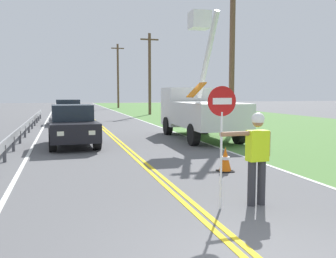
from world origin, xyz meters
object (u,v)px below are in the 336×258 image
Objects in this scene: utility_pole_near at (232,47)px; utility_pole_mid at (150,72)px; flagger_worker at (257,153)px; traffic_cone_lead at (225,160)px; oncoming_sedan_second at (68,112)px; utility_pole_far at (118,75)px; stop_sign_paddle at (222,120)px; oncoming_sedan_nearest at (73,126)px; utility_bucket_truck at (197,109)px.

utility_pole_mid is at bearing 89.99° from utility_pole_near.
flagger_worker is 12.84m from utility_pole_near.
traffic_cone_lead is (-4.07, -27.25, -3.84)m from utility_pole_mid.
oncoming_sedan_second is 27.44m from utility_pole_far.
stop_sign_paddle is 0.27× the size of utility_pole_near.
oncoming_sedan_nearest is 0.46× the size of utility_pole_far.
stop_sign_paddle is 9.84m from oncoming_sedan_nearest.
utility_pole_far reaches higher than utility_pole_near.
stop_sign_paddle is 0.29× the size of utility_pole_mid.
utility_pole_mid is (5.56, 30.37, 2.47)m from stop_sign_paddle.
flagger_worker is 0.27× the size of utility_bucket_truck.
flagger_worker is 1.02m from stop_sign_paddle.
utility_bucket_truck is at bearing 72.23° from stop_sign_paddle.
oncoming_sedan_nearest is (-5.92, -1.28, -0.60)m from utility_bucket_truck.
utility_bucket_truck is at bearing -60.59° from oncoming_sedan_second.
utility_pole_near is at bearing 13.73° from oncoming_sedan_nearest.
oncoming_sedan_nearest and oncoming_sedan_second have the same top height.
flagger_worker is at bearing -71.07° from oncoming_sedan_nearest.
stop_sign_paddle reaches higher than oncoming_sedan_second.
utility_pole_mid is (4.79, 30.32, 3.13)m from flagger_worker.
utility_bucket_truck is 19.91m from utility_pole_mid.
utility_pole_mid is (8.03, 9.12, 3.35)m from oncoming_sedan_second.
utility_bucket_truck is at bearing 75.66° from traffic_cone_lead.
oncoming_sedan_nearest is 38.82m from utility_pole_far.
utility_pole_near is (4.79, 11.40, 3.47)m from flagger_worker.
flagger_worker is 30.86m from utility_pole_mid.
stop_sign_paddle is at bearing -83.38° from oncoming_sedan_second.
utility_bucket_truck is at bearing -96.15° from utility_pole_mid.
utility_pole_mid is 0.89× the size of utility_pole_far.
oncoming_sedan_nearest is at bearing -90.02° from oncoming_sedan_second.
utility_pole_mid reaches higher than flagger_worker.
utility_pole_near is at bearing 67.21° from flagger_worker.
utility_bucket_truck reaches higher than stop_sign_paddle.
utility_bucket_truck reaches higher than oncoming_sedan_second.
oncoming_sedan_second is at bearing 96.62° from stop_sign_paddle.
stop_sign_paddle is 21.41m from oncoming_sedan_second.
traffic_cone_lead is at bearing -116.00° from utility_pole_near.
stop_sign_paddle is (-0.77, -0.04, 0.66)m from flagger_worker.
stop_sign_paddle is 0.26× the size of utility_pole_far.
utility_pole_near reaches higher than flagger_worker.
utility_pole_near reaches higher than stop_sign_paddle.
utility_pole_far is (4.84, 47.41, 2.98)m from stop_sign_paddle.
utility_pole_mid is at bearing 68.96° from oncoming_sedan_nearest.
oncoming_sedan_second is (-3.23, 21.21, -0.21)m from flagger_worker.
oncoming_sedan_nearest is 9.05m from utility_pole_near.
stop_sign_paddle is 0.56× the size of oncoming_sedan_nearest.
oncoming_sedan_second is at bearing 89.98° from oncoming_sedan_nearest.
stop_sign_paddle is at bearing -176.77° from flagger_worker.
oncoming_sedan_nearest is 5.95× the size of traffic_cone_lead.
utility_bucket_truck reaches higher than flagger_worker.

